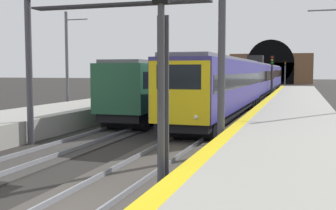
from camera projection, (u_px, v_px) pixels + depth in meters
name	position (u px, v px, depth m)	size (l,w,h in m)	color
platform_right_edge_strip	(175.00, 180.00, 8.65)	(112.00, 0.50, 0.01)	yellow
train_main_approaching	(255.00, 79.00, 48.30)	(62.73, 3.05, 4.96)	navy
train_adjacent_platform	(201.00, 81.00, 41.29)	(41.19, 3.32, 4.73)	#235638
railway_signal_near	(161.00, 60.00, 9.83)	(0.39, 0.38, 5.82)	#38383D
railway_signal_mid	(272.00, 73.00, 47.87)	(0.39, 0.38, 4.94)	#38383D
railway_signal_far	(285.00, 72.00, 88.39)	(0.39, 0.38, 5.22)	#4C4C54
overhead_signal_gantry	(118.00, 25.00, 17.11)	(0.70, 8.76, 6.69)	#3F3F47
tunnel_portal	(270.00, 69.00, 104.28)	(2.46, 19.95, 11.17)	brown
catenary_mast_near	(67.00, 62.00, 31.24)	(0.22, 1.85, 7.55)	#595B60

